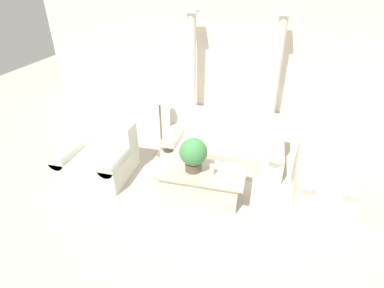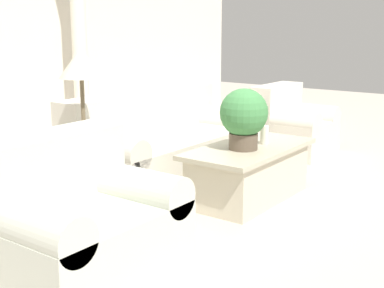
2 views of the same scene
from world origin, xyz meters
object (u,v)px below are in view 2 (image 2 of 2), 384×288
at_px(potted_plant, 244,116).
at_px(armchair, 291,125).
at_px(sofa_long, 161,142).
at_px(floor_lamp, 81,73).
at_px(loveseat, 72,216).
at_px(coffee_table, 249,172).

distance_m(potted_plant, armchair, 2.06).
distance_m(sofa_long, potted_plant, 1.28).
height_order(floor_lamp, armchair, floor_lamp).
distance_m(floor_lamp, armchair, 2.99).
bearing_deg(sofa_long, potted_plant, -104.11).
relative_size(sofa_long, armchair, 2.46).
height_order(loveseat, floor_lamp, floor_lamp).
xyz_separation_m(sofa_long, potted_plant, (-0.29, -1.17, 0.44)).
bearing_deg(armchair, sofa_long, 157.57).
bearing_deg(floor_lamp, potted_plant, -49.59).
bearing_deg(potted_plant, loveseat, 173.04).
relative_size(sofa_long, potted_plant, 4.03).
relative_size(loveseat, coffee_table, 0.86).
bearing_deg(sofa_long, coffee_table, -98.51).
bearing_deg(coffee_table, armchair, 14.57).
distance_m(sofa_long, coffee_table, 1.18).
bearing_deg(armchair, floor_lamp, 169.11).
bearing_deg(armchair, loveseat, -175.79).
relative_size(coffee_table, armchair, 1.54).
distance_m(loveseat, floor_lamp, 1.43).
height_order(loveseat, potted_plant, potted_plant).
xyz_separation_m(sofa_long, floor_lamp, (-1.17, -0.14, 0.81)).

